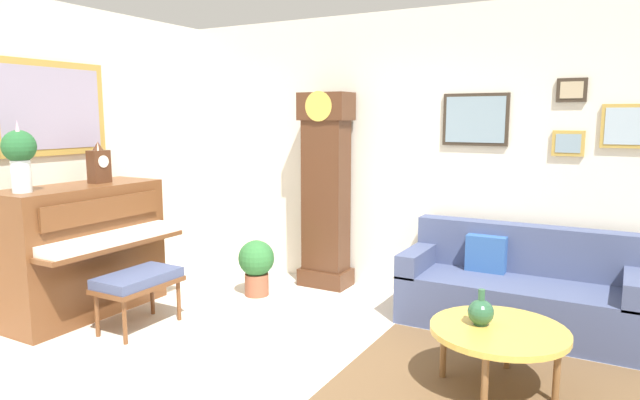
% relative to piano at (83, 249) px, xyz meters
% --- Properties ---
extents(ground_plane, '(6.40, 6.00, 0.10)m').
position_rel_piano_xyz_m(ground_plane, '(2.23, -0.34, -0.64)').
color(ground_plane, beige).
extents(wall_left, '(0.13, 4.90, 2.80)m').
position_rel_piano_xyz_m(wall_left, '(-0.37, -0.33, 0.82)').
color(wall_left, silver).
rests_on(wall_left, ground_plane).
extents(wall_back, '(5.30, 0.13, 2.80)m').
position_rel_piano_xyz_m(wall_back, '(2.25, 2.06, 0.81)').
color(wall_back, silver).
rests_on(wall_back, ground_plane).
extents(area_rug, '(2.10, 1.50, 0.01)m').
position_rel_piano_xyz_m(area_rug, '(3.63, 0.35, -0.59)').
color(area_rug, brown).
rests_on(area_rug, ground_plane).
extents(piano, '(0.87, 1.44, 1.17)m').
position_rel_piano_xyz_m(piano, '(0.00, 0.00, 0.00)').
color(piano, brown).
rests_on(piano, ground_plane).
extents(piano_bench, '(0.42, 0.70, 0.48)m').
position_rel_piano_xyz_m(piano_bench, '(0.72, -0.03, -0.19)').
color(piano_bench, brown).
rests_on(piano_bench, ground_plane).
extents(grandfather_clock, '(0.52, 0.34, 2.03)m').
position_rel_piano_xyz_m(grandfather_clock, '(1.51, 1.80, 0.37)').
color(grandfather_clock, '#4C2B19').
rests_on(grandfather_clock, ground_plane).
extents(couch, '(1.90, 0.80, 0.84)m').
position_rel_piano_xyz_m(couch, '(3.50, 1.57, -0.28)').
color(couch, '#424C70').
rests_on(couch, ground_plane).
extents(coffee_table, '(0.88, 0.88, 0.42)m').
position_rel_piano_xyz_m(coffee_table, '(3.59, 0.33, -0.20)').
color(coffee_table, gold).
rests_on(coffee_table, ground_plane).
extents(mantel_clock, '(0.13, 0.18, 0.38)m').
position_rel_piano_xyz_m(mantel_clock, '(0.00, 0.22, 0.75)').
color(mantel_clock, '#4C2B19').
rests_on(mantel_clock, piano).
extents(flower_vase, '(0.26, 0.26, 0.58)m').
position_rel_piano_xyz_m(flower_vase, '(0.00, -0.53, 0.89)').
color(flower_vase, silver).
rests_on(flower_vase, piano).
extents(green_jug, '(0.17, 0.17, 0.24)m').
position_rel_piano_xyz_m(green_jug, '(3.47, 0.33, -0.08)').
color(green_jug, '#234C33').
rests_on(green_jug, coffee_table).
extents(potted_plant, '(0.36, 0.36, 0.56)m').
position_rel_piano_xyz_m(potted_plant, '(1.07, 1.17, -0.27)').
color(potted_plant, '#935138').
rests_on(potted_plant, ground_plane).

